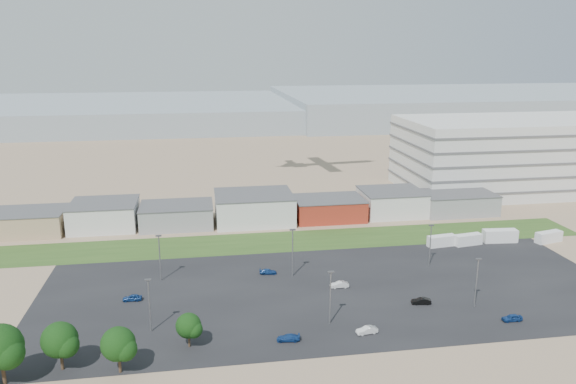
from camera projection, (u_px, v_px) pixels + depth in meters
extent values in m
plane|color=#92785D|center=(331.00, 341.00, 96.59)|extent=(700.00, 700.00, 0.00)
cube|color=black|center=(332.00, 291.00, 116.48)|extent=(120.00, 50.00, 0.01)
cube|color=#2D4C1C|center=(284.00, 241.00, 146.30)|extent=(160.00, 16.00, 0.02)
cube|color=silver|center=(517.00, 154.00, 198.20)|extent=(80.00, 40.00, 25.00)
imported|color=black|center=(421.00, 301.00, 110.43)|extent=(3.97, 1.84, 1.26)
imported|color=navy|center=(512.00, 318.00, 103.57)|extent=(3.77, 1.55, 1.28)
imported|color=navy|center=(288.00, 338.00, 96.54)|extent=(4.19, 2.14, 1.16)
imported|color=navy|center=(132.00, 298.00, 111.88)|extent=(3.82, 1.64, 1.29)
imported|color=navy|center=(268.00, 272.00, 125.14)|extent=(3.97, 2.05, 1.10)
imported|color=silver|center=(339.00, 285.00, 118.02)|extent=(3.95, 1.43, 1.30)
imported|color=maroon|center=(116.00, 348.00, 93.28)|extent=(3.82, 1.60, 1.10)
imported|color=silver|center=(367.00, 330.00, 99.02)|extent=(3.99, 1.84, 1.27)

